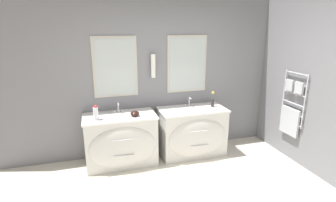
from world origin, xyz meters
TOP-DOWN VIEW (x-y plane):
  - wall_back at (-0.00, 1.94)m, footprint 5.63×0.16m
  - wall_right at (2.05, 0.86)m, footprint 0.13×3.87m
  - vanity_left at (-0.72, 1.57)m, footprint 1.13×0.66m
  - vanity_right at (0.49, 1.57)m, footprint 1.13×0.66m
  - faucet_left at (-0.72, 1.75)m, footprint 0.17×0.11m
  - faucet_right at (0.49, 1.75)m, footprint 0.17×0.11m
  - toiletry_bottle at (-1.07, 1.51)m, footprint 0.08×0.08m
  - amenity_bowl at (-0.50, 1.51)m, footprint 0.14×0.14m
  - flower_vase at (0.87, 1.62)m, footprint 0.05×0.05m

SIDE VIEW (x-z plane):
  - vanity_left at x=-0.72m, z-range 0.01..0.82m
  - vanity_right at x=0.49m, z-range 0.01..0.82m
  - amenity_bowl at x=-0.50m, z-range 0.81..0.90m
  - faucet_left at x=-0.72m, z-range 0.81..0.97m
  - faucet_right at x=0.49m, z-range 0.81..0.97m
  - toiletry_bottle at x=-1.07m, z-range 0.81..1.03m
  - flower_vase at x=0.87m, z-range 0.78..1.06m
  - wall_right at x=2.05m, z-range -0.01..2.59m
  - wall_back at x=0.00m, z-range 0.01..2.61m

